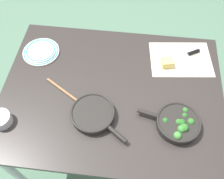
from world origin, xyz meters
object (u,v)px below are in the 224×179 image
at_px(wooden_spoon, 77,101).
at_px(dinner_plate_stack, 41,51).
at_px(grater_knife, 186,55).
at_px(prep_bowl_steel, 1,119).
at_px(skillet_broccoli, 178,123).
at_px(skillet_eggs, 93,114).
at_px(cheese_block, 167,63).

xyz_separation_m(wooden_spoon, dinner_plate_stack, (-0.31, 0.35, 0.01)).
height_order(grater_knife, prep_bowl_steel, prep_bowl_steel).
bearing_deg(skillet_broccoli, skillet_eggs, 12.28).
bearing_deg(dinner_plate_stack, wooden_spoon, -47.79).
height_order(skillet_eggs, grater_knife, skillet_eggs).
bearing_deg(skillet_eggs, cheese_block, 81.58).
distance_m(dinner_plate_stack, prep_bowl_steel, 0.53).
distance_m(skillet_broccoli, skillet_eggs, 0.47).
relative_size(dinner_plate_stack, prep_bowl_steel, 2.10).
height_order(skillet_broccoli, wooden_spoon, skillet_broccoli).
relative_size(skillet_broccoli, dinner_plate_stack, 1.44).
distance_m(skillet_eggs, dinner_plate_stack, 0.61).
bearing_deg(grater_knife, prep_bowl_steel, 0.60).
xyz_separation_m(skillet_eggs, dinner_plate_stack, (-0.43, 0.43, -0.01)).
distance_m(skillet_broccoli, wooden_spoon, 0.59).
height_order(wooden_spoon, grater_knife, grater_knife).
distance_m(wooden_spoon, cheese_block, 0.63).
relative_size(skillet_eggs, wooden_spoon, 0.92).
bearing_deg(grater_knife, skillet_broccoli, 52.43).
height_order(skillet_eggs, prep_bowl_steel, prep_bowl_steel).
height_order(skillet_broccoli, skillet_eggs, skillet_broccoli).
distance_m(wooden_spoon, grater_knife, 0.79).
relative_size(grater_knife, prep_bowl_steel, 2.17).
xyz_separation_m(skillet_eggs, cheese_block, (0.41, 0.42, -0.00)).
bearing_deg(skillet_broccoli, prep_bowl_steel, 17.75).
bearing_deg(dinner_plate_stack, skillet_broccoli, -25.79).
distance_m(skillet_eggs, cheese_block, 0.59).
relative_size(cheese_block, prep_bowl_steel, 0.70).
xyz_separation_m(cheese_block, prep_bowl_steel, (-0.92, -0.52, 0.00)).
xyz_separation_m(skillet_broccoli, prep_bowl_steel, (-0.98, -0.09, -0.00)).
relative_size(skillet_eggs, prep_bowl_steel, 2.86).
bearing_deg(dinner_plate_stack, cheese_block, -0.60).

